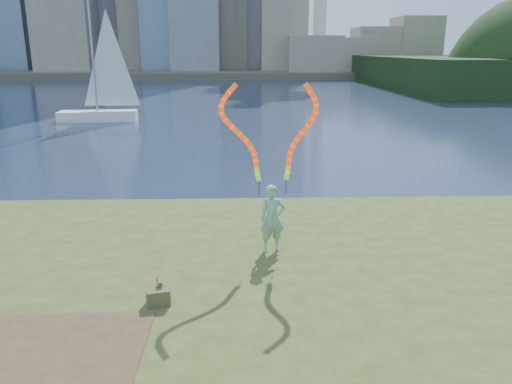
{
  "coord_description": "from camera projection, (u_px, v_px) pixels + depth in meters",
  "views": [
    {
      "loc": [
        0.82,
        -9.1,
        4.99
      ],
      "look_at": [
        1.15,
        1.0,
        2.09
      ],
      "focal_mm": 35.0,
      "sensor_mm": 36.0,
      "label": 1
    }
  ],
  "objects": [
    {
      "name": "canvas_bag",
      "position": [
        158.0,
        296.0,
        8.47
      ],
      "size": [
        0.45,
        0.5,
        0.37
      ],
      "rotation": [
        0.0,
        0.0,
        0.26
      ],
      "color": "#4C512B",
      "rests_on": "grassy_knoll"
    },
    {
      "name": "sailboat",
      "position": [
        101.0,
        100.0,
        35.57
      ],
      "size": [
        5.85,
        2.15,
        8.8
      ],
      "rotation": [
        0.0,
        0.0,
        0.08
      ],
      "color": "white",
      "rests_on": "ground"
    },
    {
      "name": "ground",
      "position": [
        201.0,
        305.0,
        10.1
      ],
      "size": [
        320.0,
        320.0,
        0.0
      ],
      "primitive_type": "plane",
      "color": "#1A2741",
      "rests_on": "ground"
    },
    {
      "name": "far_shore",
      "position": [
        235.0,
        71.0,
        101.19
      ],
      "size": [
        320.0,
        40.0,
        1.2
      ],
      "primitive_type": "cube",
      "color": "#494436",
      "rests_on": "ground"
    },
    {
      "name": "woman_with_ribbons",
      "position": [
        273.0,
        185.0,
        10.41
      ],
      "size": [
        1.96,
        0.47,
        3.86
      ],
      "rotation": [
        0.0,
        0.0,
        0.15
      ],
      "color": "#1C6B3E",
      "rests_on": "grassy_knoll"
    },
    {
      "name": "grassy_knoll",
      "position": [
        190.0,
        358.0,
        7.8
      ],
      "size": [
        20.0,
        18.0,
        0.8
      ],
      "color": "#374619",
      "rests_on": "ground"
    },
    {
      "name": "dirt_patch",
      "position": [
        19.0,
        371.0,
        6.73
      ],
      "size": [
        3.2,
        3.0,
        0.02
      ],
      "primitive_type": "cube",
      "color": "#47331E",
      "rests_on": "grassy_knoll"
    }
  ]
}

